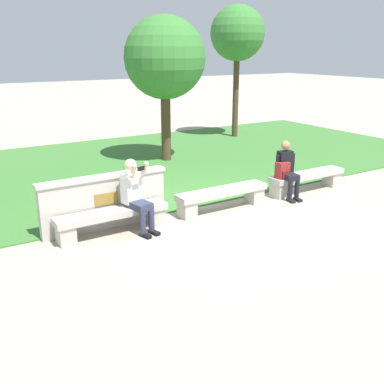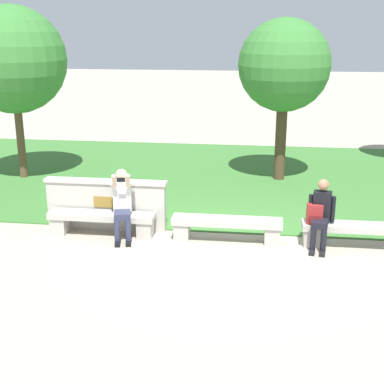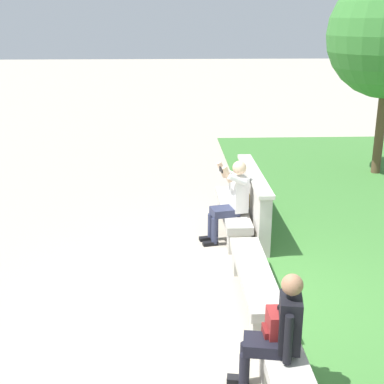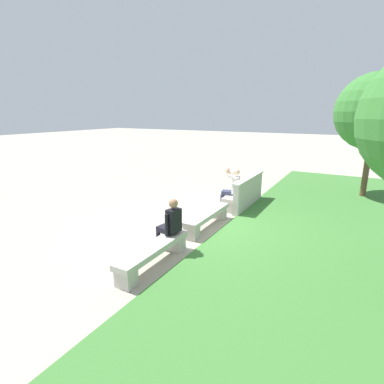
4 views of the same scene
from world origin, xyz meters
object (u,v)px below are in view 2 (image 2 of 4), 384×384
at_px(bench_main, 102,220).
at_px(backpack, 315,214).
at_px(tree_behind_wall, 13,60).
at_px(person_photographer, 122,201).
at_px(bench_near, 227,226).
at_px(tree_right_background, 284,66).
at_px(person_distant, 321,212).
at_px(bench_mid, 359,232).

distance_m(bench_main, backpack, 4.00).
bearing_deg(tree_behind_wall, person_photographer, -45.61).
height_order(bench_near, tree_right_background, tree_right_background).
bearing_deg(person_distant, backpack, 171.57).
height_order(bench_mid, tree_behind_wall, tree_behind_wall).
relative_size(tree_behind_wall, tree_right_background, 1.08).
xyz_separation_m(bench_near, bench_mid, (2.41, 0.00, 0.00)).
relative_size(bench_main, person_photographer, 1.56).
bearing_deg(bench_main, tree_right_background, 51.40).
bearing_deg(person_photographer, backpack, 0.43).
relative_size(person_distant, backpack, 2.94).
height_order(bench_main, tree_right_background, tree_right_background).
bearing_deg(bench_main, person_distant, -0.91).
distance_m(backpack, tree_right_background, 5.00).
distance_m(bench_near, bench_mid, 2.41).
bearing_deg(bench_near, tree_right_background, 76.10).
bearing_deg(bench_mid, person_photographer, -179.01).
bearing_deg(backpack, tree_right_background, 96.50).
xyz_separation_m(backpack, tree_behind_wall, (-7.23, 3.73, 2.43)).
bearing_deg(person_distant, tree_right_background, 97.89).
xyz_separation_m(bench_mid, tree_right_background, (-1.32, 4.37, 2.61)).
relative_size(person_photographer, backpack, 3.08).
bearing_deg(person_photographer, person_distant, 0.16).
bearing_deg(tree_behind_wall, bench_near, -33.11).
height_order(bench_near, person_distant, person_distant).
height_order(bench_main, bench_near, same).
bearing_deg(tree_right_background, person_photographer, -124.46).
bearing_deg(bench_main, bench_near, 0.00).
bearing_deg(person_photographer, bench_main, 170.22).
xyz_separation_m(person_photographer, tree_behind_wall, (-3.68, 3.76, 2.32)).
bearing_deg(person_distant, bench_near, 177.80).
bearing_deg(tree_behind_wall, bench_main, -48.64).
relative_size(bench_main, bench_near, 1.00).
height_order(person_photographer, tree_behind_wall, tree_behind_wall).
bearing_deg(tree_right_background, backpack, -83.50).
height_order(person_photographer, tree_right_background, tree_right_background).
bearing_deg(backpack, bench_main, 179.30).
bearing_deg(bench_mid, person_distant, -174.75).
bearing_deg(person_photographer, bench_near, 2.19).
height_order(bench_main, person_distant, person_distant).
height_order(bench_near, tree_behind_wall, tree_behind_wall).
bearing_deg(person_photographer, bench_mid, 0.99).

